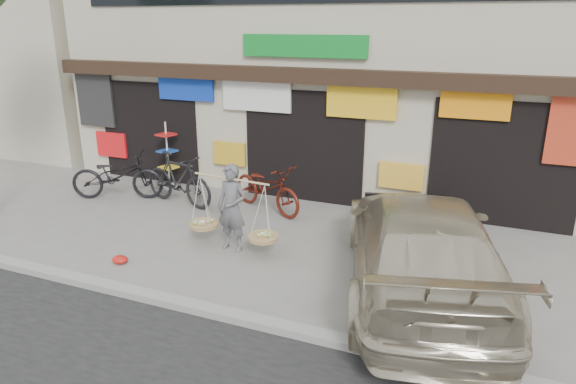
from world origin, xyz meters
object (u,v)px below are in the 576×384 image
at_px(bike_0, 117,176).
at_px(suv, 420,245).
at_px(street_vendor, 232,211).
at_px(display_rack, 168,161).
at_px(bike_2, 267,187).
at_px(bike_1, 178,179).

height_order(bike_0, suv, suv).
distance_m(bike_0, suv, 7.89).
height_order(street_vendor, display_rack, display_rack).
bearing_deg(street_vendor, bike_2, 102.90).
bearing_deg(suv, street_vendor, -19.21).
xyz_separation_m(street_vendor, bike_1, (-2.43, 1.80, -0.16)).
relative_size(bike_0, bike_1, 1.07).
height_order(bike_0, display_rack, display_rack).
bearing_deg(bike_2, bike_0, 123.22).
xyz_separation_m(bike_2, suv, (3.86, -2.49, 0.25)).
relative_size(bike_2, suv, 0.36).
bearing_deg(display_rack, street_vendor, -39.56).
relative_size(street_vendor, bike_2, 0.89).
bearing_deg(bike_2, street_vendor, -148.75).
distance_m(bike_0, bike_2, 3.86).
distance_m(bike_2, display_rack, 3.23).
relative_size(bike_0, bike_2, 1.05).
bearing_deg(street_vendor, bike_0, 164.22).
xyz_separation_m(bike_0, bike_2, (3.81, 0.63, -0.03)).
bearing_deg(bike_0, bike_2, -103.73).
distance_m(street_vendor, display_rack, 4.48).
relative_size(bike_2, display_rack, 1.22).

